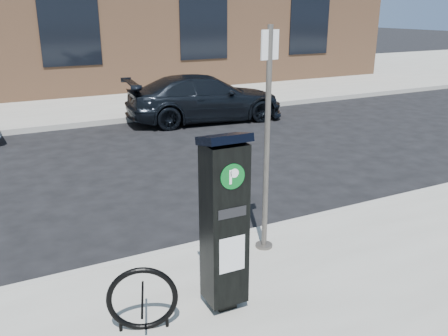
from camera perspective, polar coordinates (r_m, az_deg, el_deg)
ground at (r=6.80m, az=2.11°, el=-8.87°), size 120.00×120.00×0.00m
sidewalk_far at (r=19.72m, az=-18.38°, el=8.77°), size 60.00×12.00×0.15m
curb_near at (r=6.75m, az=2.20°, el=-8.37°), size 60.00×0.12×0.16m
curb_far at (r=13.94m, az=-14.24°, el=5.37°), size 60.00×0.12×0.16m
parking_kiosk at (r=4.75m, az=0.03°, el=-6.46°), size 0.44×0.39×1.91m
sign_pole at (r=5.85m, az=5.18°, el=2.80°), size 0.25×0.23×2.82m
bike_rack at (r=4.79m, az=-9.79°, el=-15.30°), size 0.67×0.27×0.69m
car_dark at (r=13.94m, az=-2.28°, el=8.41°), size 4.77×2.36×1.33m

